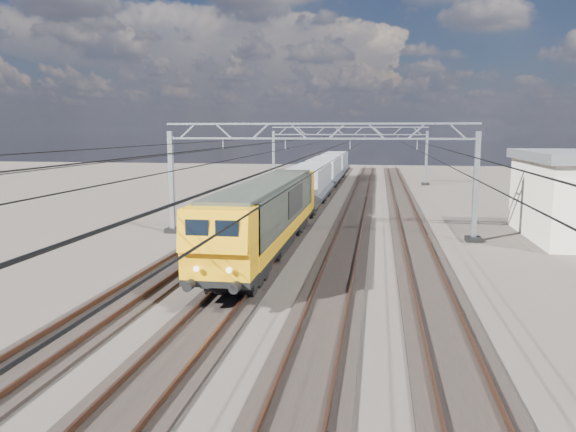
# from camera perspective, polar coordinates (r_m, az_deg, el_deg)

# --- Properties ---
(ground) EXTENTS (160.00, 160.00, 0.00)m
(ground) POSITION_cam_1_polar(r_m,az_deg,el_deg) (31.54, 2.14, -3.48)
(ground) COLOR black
(ground) RESTS_ON ground
(track_outer_west) EXTENTS (2.60, 140.00, 0.30)m
(track_outer_west) POSITION_cam_1_polar(r_m,az_deg,el_deg) (32.78, -8.34, -2.97)
(track_outer_west) COLOR black
(track_outer_west) RESTS_ON ground
(track_loco) EXTENTS (2.60, 140.00, 0.30)m
(track_loco) POSITION_cam_1_polar(r_m,az_deg,el_deg) (31.82, -1.44, -3.23)
(track_loco) COLOR black
(track_loco) RESTS_ON ground
(track_inner_east) EXTENTS (2.60, 140.00, 0.30)m
(track_inner_east) POSITION_cam_1_polar(r_m,az_deg,el_deg) (31.35, 5.78, -3.45)
(track_inner_east) COLOR black
(track_inner_east) RESTS_ON ground
(track_outer_east) EXTENTS (2.60, 140.00, 0.30)m
(track_outer_east) POSITION_cam_1_polar(r_m,az_deg,el_deg) (31.38, 13.10, -3.63)
(track_outer_east) COLOR black
(track_outer_east) RESTS_ON ground
(catenary_gantry_mid) EXTENTS (19.90, 0.90, 7.11)m
(catenary_gantry_mid) POSITION_cam_1_polar(r_m,az_deg,el_deg) (34.91, 2.98, 4.18)
(catenary_gantry_mid) COLOR #9BA2A9
(catenary_gantry_mid) RESTS_ON ground
(catenary_gantry_far) EXTENTS (19.90, 0.90, 7.11)m
(catenary_gantry_far) POSITION_cam_1_polar(r_m,az_deg,el_deg) (70.76, 6.16, 6.41)
(catenary_gantry_far) COLOR #9BA2A9
(catenary_gantry_far) RESTS_ON ground
(overhead_wires) EXTENTS (12.03, 140.00, 0.53)m
(overhead_wires) POSITION_cam_1_polar(r_m,az_deg,el_deg) (38.79, 3.65, 7.35)
(overhead_wires) COLOR black
(overhead_wires) RESTS_ON ground
(locomotive) EXTENTS (2.76, 21.10, 3.62)m
(locomotive) POSITION_cam_1_polar(r_m,az_deg,el_deg) (29.81, -2.05, 0.36)
(locomotive) COLOR black
(locomotive) RESTS_ON ground
(hopper_wagon_lead) EXTENTS (3.38, 13.00, 3.25)m
(hopper_wagon_lead) POSITION_cam_1_polar(r_m,az_deg,el_deg) (47.18, 2.13, 3.31)
(hopper_wagon_lead) COLOR black
(hopper_wagon_lead) RESTS_ON ground
(hopper_wagon_mid) EXTENTS (3.38, 13.00, 3.25)m
(hopper_wagon_mid) POSITION_cam_1_polar(r_m,az_deg,el_deg) (61.26, 3.77, 4.53)
(hopper_wagon_mid) COLOR black
(hopper_wagon_mid) RESTS_ON ground
(hopper_wagon_third) EXTENTS (3.38, 13.00, 3.25)m
(hopper_wagon_third) POSITION_cam_1_polar(r_m,az_deg,el_deg) (75.37, 4.79, 5.29)
(hopper_wagon_third) COLOR black
(hopper_wagon_third) RESTS_ON ground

